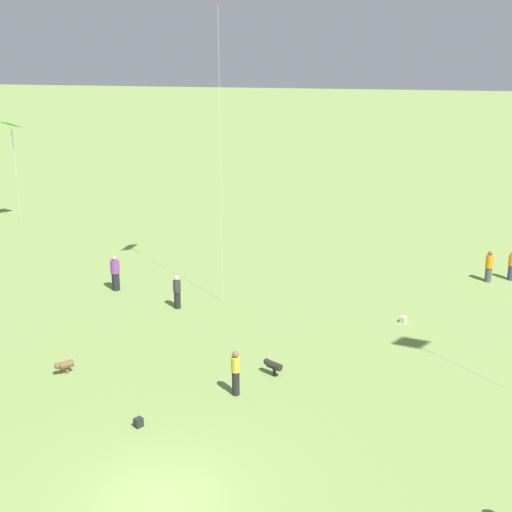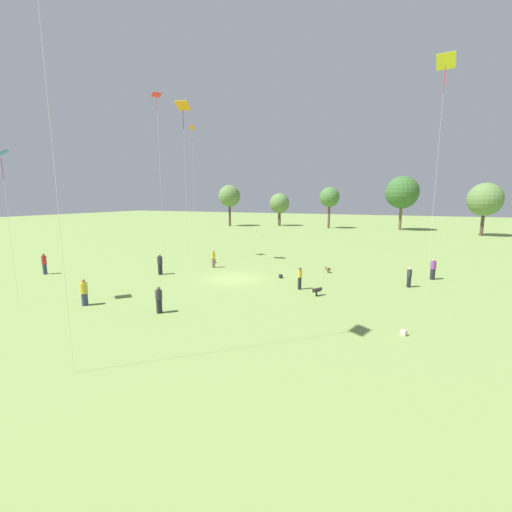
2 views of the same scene
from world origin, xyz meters
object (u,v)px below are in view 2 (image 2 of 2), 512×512
at_px(dog_0, 318,290).
at_px(dog_1, 327,269).
at_px(person_4, 433,269).
at_px(kite_5, 1,159).
at_px(person_5, 409,277).
at_px(person_7, 300,278).
at_px(picnic_bag_2, 214,261).
at_px(picnic_bag_1, 281,276).
at_px(picnic_bag_0, 404,333).
at_px(kite_2, 445,71).
at_px(person_0, 159,300).
at_px(person_2, 213,259).
at_px(person_9, 44,264).
at_px(kite_3, 192,137).
at_px(person_8, 84,292).
at_px(kite_1, 183,111).
at_px(kite_0, 157,105).
at_px(person_6, 160,264).

relative_size(dog_0, dog_1, 1.15).
bearing_deg(person_4, kite_5, -155.49).
distance_m(person_5, person_7, 8.54).
bearing_deg(picnic_bag_2, picnic_bag_1, -22.50).
xyz_separation_m(picnic_bag_0, picnic_bag_1, (-9.86, 9.20, 0.02)).
height_order(person_5, kite_2, kite_2).
bearing_deg(person_0, dog_0, -44.96).
relative_size(kite_2, dog_0, 20.50).
bearing_deg(dog_1, person_5, -64.24).
relative_size(person_2, picnic_bag_2, 4.16).
height_order(kite_2, picnic_bag_2, kite_2).
height_order(person_9, kite_3, kite_3).
bearing_deg(person_4, dog_1, 172.99).
distance_m(person_9, kite_5, 12.85).
height_order(person_5, dog_0, person_5).
xyz_separation_m(person_2, dog_1, (10.82, 2.31, -0.51)).
xyz_separation_m(kite_2, dog_0, (-7.02, -3.21, -14.38)).
relative_size(person_0, picnic_bag_1, 4.62).
bearing_deg(person_8, person_5, -31.66).
xyz_separation_m(person_2, person_8, (-1.33, -13.75, -0.02)).
bearing_deg(person_2, picnic_bag_1, -92.08).
bearing_deg(person_4, kite_1, 173.20).
bearing_deg(person_8, person_0, -58.64).
xyz_separation_m(person_4, person_9, (-31.92, -11.90, 0.07)).
relative_size(person_2, kite_2, 0.11).
distance_m(person_4, kite_2, 14.98).
bearing_deg(person_9, kite_5, 33.16).
bearing_deg(dog_0, picnic_bag_2, -177.29).
bearing_deg(picnic_bag_2, kite_0, -173.57).
bearing_deg(dog_1, picnic_bag_2, 138.23).
bearing_deg(picnic_bag_2, picnic_bag_0, -34.50).
bearing_deg(person_5, picnic_bag_0, -18.00).
height_order(kite_1, picnic_bag_2, kite_1).
bearing_deg(kite_0, picnic_bag_0, 142.77).
bearing_deg(kite_2, dog_1, 23.17).
bearing_deg(person_9, kite_1, 123.51).
xyz_separation_m(person_9, kite_1, (8.84, 9.53, 14.27)).
height_order(kite_3, picnic_bag_2, kite_3).
relative_size(kite_5, picnic_bag_2, 22.73).
xyz_separation_m(kite_2, dog_1, (-8.01, 4.65, -14.43)).
xyz_separation_m(person_9, kite_0, (5.17, 10.17, 15.37)).
xyz_separation_m(person_6, kite_1, (-0.76, 5.40, 14.30)).
xyz_separation_m(person_6, kite_5, (-2.35, -10.94, 8.15)).
distance_m(person_5, picnic_bag_2, 19.11).
bearing_deg(person_7, dog_1, 171.01).
bearing_deg(person_5, kite_1, -110.09).
distance_m(person_8, dog_0, 15.50).
xyz_separation_m(person_7, picnic_bag_1, (-2.53, 2.86, -0.72)).
distance_m(person_0, picnic_bag_0, 13.68).
height_order(person_2, person_4, person_4).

